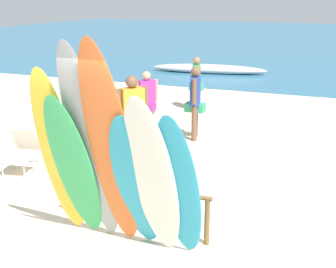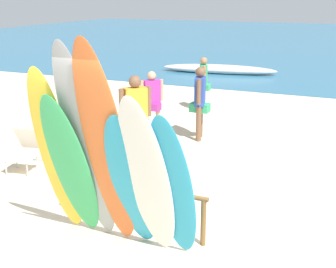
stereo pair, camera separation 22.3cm
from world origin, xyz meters
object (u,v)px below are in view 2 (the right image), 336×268
object	(u,v)px
surfboard_yellow_0	(57,154)
surfboard_green_1	(72,168)
beachgoer_by_water	(200,98)
beachgoer_photographing	(136,113)
surfboard_rack	(134,196)
surfboard_orange_3	(107,151)
surfboard_white_5	(148,180)
beach_chair_red	(26,147)
surfboard_teal_6	(174,190)
surfboard_teal_4	(132,184)
distant_boat	(219,69)
beach_chair_blue	(92,139)
surfboard_grey_2	(87,148)
beachgoer_near_rack	(203,80)
beachgoer_midbeach	(152,98)

from	to	relation	value
surfboard_yellow_0	surfboard_green_1	size ratio (longest dim) A/B	1.11
beachgoer_by_water	beachgoer_photographing	bearing A→B (deg)	-32.30
surfboard_rack	surfboard_green_1	size ratio (longest dim) A/B	0.96
surfboard_orange_3	surfboard_white_5	size ratio (longest dim) A/B	1.26
surfboard_green_1	beach_chair_red	distance (m)	3.09
surfboard_green_1	beach_chair_red	world-z (taller)	surfboard_green_1
surfboard_green_1	surfboard_teal_6	bearing A→B (deg)	-0.65
surfboard_yellow_0	surfboard_teal_4	size ratio (longest dim) A/B	1.22
surfboard_teal_4	surfboard_white_5	size ratio (longest dim) A/B	0.88
beachgoer_by_water	distant_boat	distance (m)	9.07
beachgoer_by_water	beachgoer_photographing	world-z (taller)	beachgoer_photographing
surfboard_yellow_0	beach_chair_blue	bearing A→B (deg)	110.11
beach_chair_red	distant_boat	xyz separation A→B (m)	(0.12, 11.77, -0.25)
surfboard_orange_3	beachgoer_photographing	size ratio (longest dim) A/B	1.69
surfboard_grey_2	beachgoer_near_rack	bearing A→B (deg)	98.74
beachgoer_near_rack	beach_chair_blue	bearing A→B (deg)	148.00
surfboard_rack	beachgoer_by_water	distance (m)	4.36
surfboard_yellow_0	beachgoer_photographing	distance (m)	3.02
beachgoer_by_water	surfboard_white_5	bearing A→B (deg)	-0.78
surfboard_rack	surfboard_teal_6	world-z (taller)	surfboard_teal_6
distant_boat	surfboard_green_1	bearing A→B (deg)	-80.60
surfboard_rack	beachgoer_photographing	bearing A→B (deg)	116.61
beachgoer_midbeach	surfboard_green_1	bearing A→B (deg)	58.90
beach_chair_blue	distant_boat	bearing A→B (deg)	116.38
surfboard_orange_3	surfboard_rack	bearing A→B (deg)	89.06
surfboard_teal_4	beachgoer_midbeach	bearing A→B (deg)	112.66
surfboard_orange_3	beachgoer_midbeach	world-z (taller)	surfboard_orange_3
beachgoer_near_rack	beach_chair_blue	distance (m)	4.76
surfboard_green_1	beachgoer_by_water	distance (m)	4.89
distant_boat	surfboard_white_5	bearing A→B (deg)	-76.25
surfboard_rack	surfboard_teal_4	xyz separation A→B (m)	(0.27, -0.55, 0.45)
surfboard_grey_2	surfboard_white_5	distance (m)	0.88
surfboard_teal_4	beachgoer_by_water	distance (m)	4.92
surfboard_yellow_0	beachgoer_photographing	size ratio (longest dim) A/B	1.44
surfboard_rack	surfboard_teal_6	xyz separation A→B (m)	(0.82, -0.58, 0.48)
surfboard_rack	distant_boat	distance (m)	13.35
surfboard_yellow_0	surfboard_orange_3	world-z (taller)	surfboard_orange_3
beach_chair_red	surfboard_green_1	bearing A→B (deg)	-49.47
surfboard_yellow_0	distant_boat	distance (m)	13.79
beach_chair_blue	distant_boat	size ratio (longest dim) A/B	0.17
beachgoer_near_rack	surfboard_yellow_0	bearing A→B (deg)	160.76
beachgoer_by_water	surfboard_grey_2	bearing A→B (deg)	-10.26
beach_chair_blue	distant_boat	world-z (taller)	beach_chair_blue
surfboard_teal_4	beach_chair_blue	world-z (taller)	surfboard_teal_4
surfboard_teal_4	beach_chair_red	bearing A→B (deg)	150.39
beachgoer_near_rack	surfboard_rack	bearing A→B (deg)	167.69
surfboard_rack	beachgoer_midbeach	distance (m)	4.60
surfboard_orange_3	beachgoer_by_water	world-z (taller)	surfboard_orange_3
surfboard_yellow_0	surfboard_rack	bearing A→B (deg)	29.75
surfboard_yellow_0	surfboard_green_1	world-z (taller)	surfboard_yellow_0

